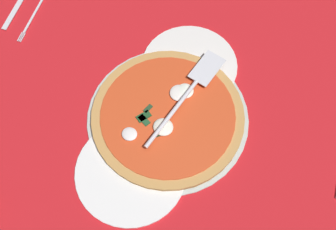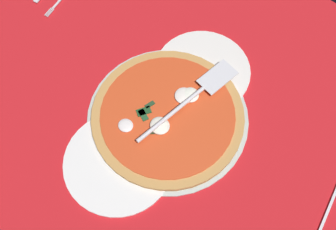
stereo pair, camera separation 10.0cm
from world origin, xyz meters
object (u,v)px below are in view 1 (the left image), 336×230
dinner_plate_right (131,172)px  pizza_server (187,93)px  dinner_plate_left (190,65)px  place_setting_near (29,5)px  pizza (168,115)px

dinner_plate_right → pizza_server: (-22.44, 3.66, 3.29)cm
dinner_plate_left → pizza_server: size_ratio=0.80×
dinner_plate_right → place_setting_near: 57.05cm
dinner_plate_right → pizza_server: size_ratio=0.84×
dinner_plate_right → pizza_server: bearing=170.7°
dinner_plate_left → dinner_plate_right: 31.82cm
dinner_plate_right → dinner_plate_left: bearing=179.8°
pizza_server → dinner_plate_right: bearing=179.8°
pizza → place_setting_near: size_ratio=1.61×
dinner_plate_left → pizza_server: 10.55cm
pizza_server → place_setting_near: bearing=90.6°
dinner_plate_left → dinner_plate_right: bearing=-0.2°
pizza_server → place_setting_near: pizza_server is taller
dinner_plate_left → dinner_plate_right: size_ratio=0.96×
dinner_plate_left → place_setting_near: (1.58, -48.50, -0.15)cm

